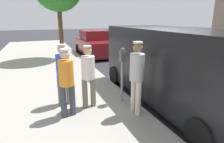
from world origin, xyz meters
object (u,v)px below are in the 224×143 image
Objects in this scene: pedestrian_in_blue at (63,71)px; pedestrian_in_gray at (137,73)px; parked_van at (173,64)px; parking_meter_near at (122,66)px; parked_sedan_behind at (95,44)px; pedestrian_in_white at (88,73)px; pedestrian_in_orange at (67,79)px.

pedestrian_in_gray is (-1.55, 1.17, 0.09)m from pedestrian_in_blue.
parked_van is at bearing 167.65° from pedestrian_in_blue.
parking_meter_near is at bearing -9.75° from parked_van.
pedestrian_in_white is at bearing 72.20° from parked_sedan_behind.
pedestrian_in_white is at bearing -37.91° from pedestrian_in_gray.
pedestrian_in_gray is at bearing 142.09° from pedestrian_in_white.
pedestrian_in_blue is 0.37× the size of parked_sedan_behind.
pedestrian_in_blue is 0.70m from pedestrian_in_white.
pedestrian_in_blue is 1.01× the size of pedestrian_in_white.
parked_van reaches higher than pedestrian_in_white.
pedestrian_in_orange is at bearing 26.43° from pedestrian_in_white.
parking_meter_near is 7.84m from parked_sedan_behind.
parked_sedan_behind is at bearing -90.11° from parked_van.
pedestrian_in_gray is at bearing 18.83° from parked_van.
pedestrian_in_blue is 0.70m from pedestrian_in_orange.
pedestrian_in_gray reaches higher than pedestrian_in_orange.
parked_sedan_behind is (-1.52, -7.68, -0.43)m from parking_meter_near.
pedestrian_in_orange is at bearing 0.66° from parked_van.
parking_meter_near is 0.93× the size of pedestrian_in_blue.
pedestrian_in_orange is at bearing 88.89° from pedestrian_in_blue.
pedestrian_in_orange is 0.66m from pedestrian_in_white.
pedestrian_in_gray is 1.09× the size of pedestrian_in_orange.
pedestrian_in_orange is 8.55m from parked_sedan_behind.
pedestrian_in_orange and pedestrian_in_white have the same top height.
pedestrian_in_gray is 1.24m from pedestrian_in_white.
parking_meter_near is at bearing -87.93° from pedestrian_in_gray.
parked_van is (-3.04, -0.03, 0.08)m from pedestrian_in_orange.
pedestrian_in_blue reaches higher than pedestrian_in_orange.
parking_meter_near reaches higher than parked_sedan_behind.
parking_meter_near is 0.29× the size of parked_van.
pedestrian_in_gray is 1.56m from parked_van.
parking_meter_near is at bearing 179.97° from pedestrian_in_white.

